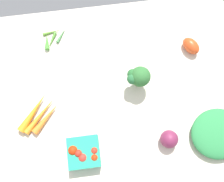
% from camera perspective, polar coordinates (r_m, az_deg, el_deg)
% --- Properties ---
extents(tablecloth, '(1.04, 0.76, 0.02)m').
position_cam_1_polar(tablecloth, '(0.98, -0.00, -0.46)').
color(tablecloth, beige).
rests_on(tablecloth, ground).
extents(okra_pile, '(0.10, 0.09, 0.02)m').
position_cam_1_polar(okra_pile, '(1.07, -13.29, 11.38)').
color(okra_pile, '#448144').
rests_on(okra_pile, tablecloth).
extents(berry_basket, '(0.11, 0.11, 0.06)m').
position_cam_1_polar(berry_basket, '(0.92, -6.36, -13.52)').
color(berry_basket, '#239F7A').
rests_on(berry_basket, tablecloth).
extents(red_onion_center, '(0.06, 0.06, 0.06)m').
position_cam_1_polar(red_onion_center, '(0.94, 12.64, -10.45)').
color(red_onion_center, '#752647').
rests_on(red_onion_center, tablecloth).
extents(broccoli_head, '(0.09, 0.07, 0.12)m').
position_cam_1_polar(broccoli_head, '(0.92, 5.87, 3.13)').
color(broccoli_head, '#9DC283').
rests_on(broccoli_head, tablecloth).
extents(roma_tomato, '(0.08, 0.09, 0.05)m').
position_cam_1_polar(roma_tomato, '(1.06, 17.24, 9.60)').
color(roma_tomato, '#D5461C').
rests_on(roma_tomato, tablecloth).
extents(leafy_greens_clump, '(0.24, 0.23, 0.05)m').
position_cam_1_polar(leafy_greens_clump, '(1.00, 22.61, -8.76)').
color(leafy_greens_clump, '#2C8444').
rests_on(leafy_greens_clump, tablecloth).
extents(carrot_bunch, '(0.16, 0.16, 0.03)m').
position_cam_1_polar(carrot_bunch, '(0.98, -16.01, -5.12)').
color(carrot_bunch, orange).
rests_on(carrot_bunch, tablecloth).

